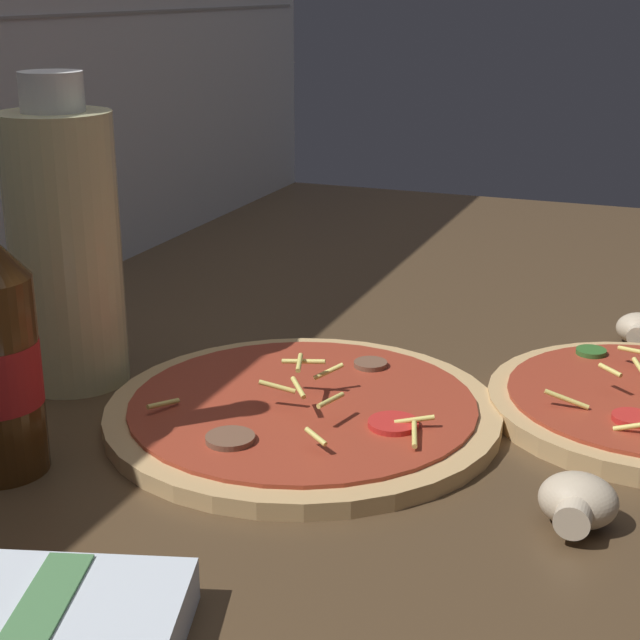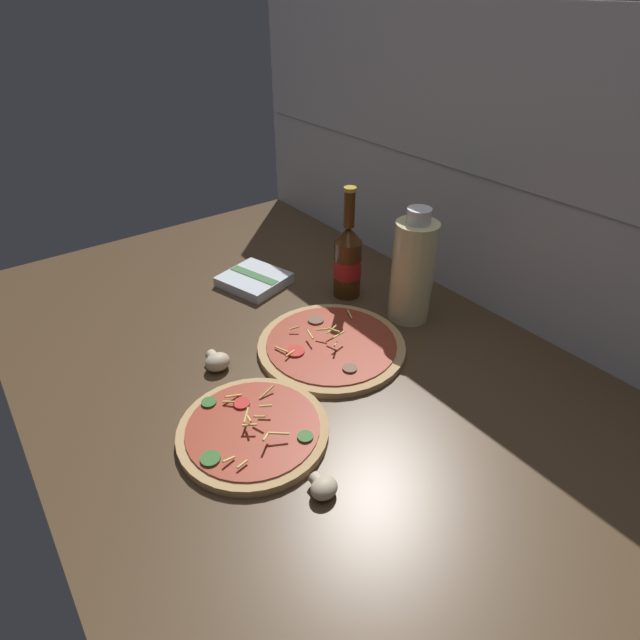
{
  "view_description": "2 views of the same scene",
  "coord_description": "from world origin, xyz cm",
  "px_view_note": "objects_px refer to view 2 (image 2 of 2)",
  "views": [
    {
      "loc": [
        -65.64,
        -16.27,
        32.8
      ],
      "look_at": [
        -3.93,
        7.84,
        10.15
      ],
      "focal_mm": 55.0,
      "sensor_mm": 36.0,
      "label": 1
    },
    {
      "loc": [
        56.21,
        -39.91,
        62.15
      ],
      "look_at": [
        -7.23,
        7.8,
        8.4
      ],
      "focal_mm": 28.0,
      "sensor_mm": 36.0,
      "label": 2
    }
  ],
  "objects_px": {
    "dish_towel": "(254,280)",
    "beer_bottle": "(348,260)",
    "oil_bottle": "(413,270)",
    "mushroom_left": "(323,487)",
    "pizza_far": "(331,345)",
    "mushroom_right": "(217,361)",
    "pizza_near": "(253,430)"
  },
  "relations": [
    {
      "from": "pizza_far",
      "to": "beer_bottle",
      "type": "bearing_deg",
      "value": 132.31
    },
    {
      "from": "mushroom_left",
      "to": "mushroom_right",
      "type": "xyz_separation_m",
      "value": [
        -0.34,
        0.01,
        0.0
      ]
    },
    {
      "from": "mushroom_right",
      "to": "dish_towel",
      "type": "xyz_separation_m",
      "value": [
        -0.23,
        0.22,
        -0.0
      ]
    },
    {
      "from": "beer_bottle",
      "to": "oil_bottle",
      "type": "xyz_separation_m",
      "value": [
        0.15,
        0.05,
        0.02
      ]
    },
    {
      "from": "pizza_near",
      "to": "mushroom_left",
      "type": "distance_m",
      "value": 0.16
    },
    {
      "from": "pizza_near",
      "to": "dish_towel",
      "type": "relative_size",
      "value": 1.4
    },
    {
      "from": "pizza_far",
      "to": "mushroom_right",
      "type": "bearing_deg",
      "value": -111.03
    },
    {
      "from": "pizza_far",
      "to": "dish_towel",
      "type": "height_order",
      "value": "pizza_far"
    },
    {
      "from": "mushroom_right",
      "to": "beer_bottle",
      "type": "bearing_deg",
      "value": 99.83
    },
    {
      "from": "beer_bottle",
      "to": "pizza_near",
      "type": "bearing_deg",
      "value": -58.1
    },
    {
      "from": "beer_bottle",
      "to": "mushroom_left",
      "type": "xyz_separation_m",
      "value": [
        0.4,
        -0.37,
        -0.07
      ]
    },
    {
      "from": "oil_bottle",
      "to": "dish_towel",
      "type": "distance_m",
      "value": 0.38
    },
    {
      "from": "oil_bottle",
      "to": "mushroom_right",
      "type": "relative_size",
      "value": 4.96
    },
    {
      "from": "oil_bottle",
      "to": "beer_bottle",
      "type": "bearing_deg",
      "value": -162.79
    },
    {
      "from": "pizza_far",
      "to": "oil_bottle",
      "type": "xyz_separation_m",
      "value": [
        0.01,
        0.2,
        0.1
      ]
    },
    {
      "from": "mushroom_left",
      "to": "mushroom_right",
      "type": "height_order",
      "value": "mushroom_right"
    },
    {
      "from": "oil_bottle",
      "to": "mushroom_left",
      "type": "xyz_separation_m",
      "value": [
        0.25,
        -0.42,
        -0.1
      ]
    },
    {
      "from": "oil_bottle",
      "to": "mushroom_left",
      "type": "relative_size",
      "value": 5.74
    },
    {
      "from": "pizza_far",
      "to": "oil_bottle",
      "type": "distance_m",
      "value": 0.23
    },
    {
      "from": "oil_bottle",
      "to": "pizza_far",
      "type": "bearing_deg",
      "value": -92.18
    },
    {
      "from": "beer_bottle",
      "to": "mushroom_right",
      "type": "bearing_deg",
      "value": -80.17
    },
    {
      "from": "dish_towel",
      "to": "beer_bottle",
      "type": "bearing_deg",
      "value": 41.45
    },
    {
      "from": "mushroom_left",
      "to": "dish_towel",
      "type": "height_order",
      "value": "mushroom_left"
    },
    {
      "from": "dish_towel",
      "to": "mushroom_left",
      "type": "bearing_deg",
      "value": -21.7
    },
    {
      "from": "pizza_near",
      "to": "pizza_far",
      "type": "xyz_separation_m",
      "value": [
        -0.1,
        0.24,
        -0.0
      ]
    },
    {
      "from": "oil_bottle",
      "to": "mushroom_right",
      "type": "bearing_deg",
      "value": -102.02
    },
    {
      "from": "pizza_near",
      "to": "oil_bottle",
      "type": "xyz_separation_m",
      "value": [
        -0.1,
        0.44,
        0.1
      ]
    },
    {
      "from": "mushroom_left",
      "to": "mushroom_right",
      "type": "relative_size",
      "value": 0.86
    },
    {
      "from": "pizza_near",
      "to": "mushroom_right",
      "type": "xyz_separation_m",
      "value": [
        -0.18,
        0.03,
        0.01
      ]
    },
    {
      "from": "pizza_far",
      "to": "mushroom_right",
      "type": "distance_m",
      "value": 0.22
    },
    {
      "from": "beer_bottle",
      "to": "mushroom_left",
      "type": "relative_size",
      "value": 5.95
    },
    {
      "from": "pizza_far",
      "to": "pizza_near",
      "type": "bearing_deg",
      "value": -66.57
    }
  ]
}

